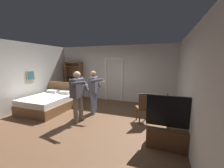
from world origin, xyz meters
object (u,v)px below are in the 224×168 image
bed (50,102)px  suitcase_dark (76,97)px  tv_flatscreen (173,133)px  suitcase_small (75,98)px  laptop (161,100)px  bookshelf (74,79)px  person_striped_shirt (94,89)px  bottle_on_table (167,99)px  person_blue_shirt (78,93)px  side_table (162,108)px  wooden_chair (144,106)px

bed → suitcase_dark: (0.34, 1.29, -0.08)m
tv_flatscreen → suitcase_small: bearing=151.5°
suitcase_dark → laptop: bearing=-3.3°
bookshelf → person_striped_shirt: 2.80m
laptop → bed: bearing=-176.8°
bottle_on_table → person_blue_shirt: (-2.69, -0.80, 0.14)m
laptop → suitcase_dark: (-3.94, 1.05, -0.52)m
bookshelf → person_striped_shirt: bookshelf is taller
laptop → bottle_on_table: size_ratio=1.42×
bookshelf → bottle_on_table: (4.70, -1.87, -0.20)m
bookshelf → person_blue_shirt: (2.00, -2.67, -0.06)m
suitcase_dark → person_striped_shirt: bearing=-22.2°
bed → tv_flatscreen: bearing=-13.2°
bed → laptop: bearing=3.2°
bed → suitcase_small: (0.36, 1.22, -0.11)m
laptop → person_blue_shirt: (-2.51, -0.84, 0.21)m
bookshelf → person_blue_shirt: bearing=-53.1°
side_table → suitcase_small: bearing=166.7°
bed → suitcase_dark: bearing=75.2°
laptop → bottle_on_table: 0.20m
bed → laptop: bed is taller
suitcase_small → person_blue_shirt: bearing=-52.0°
side_table → bookshelf: bearing=158.5°
suitcase_small → tv_flatscreen: bearing=-28.3°
bottle_on_table → person_blue_shirt: size_ratio=0.17×
laptop → suitcase_small: laptop is taller
bookshelf → person_blue_shirt: bookshelf is taller
bed → suitcase_small: bearing=73.6°
bed → person_striped_shirt: size_ratio=1.19×
tv_flatscreen → wooden_chair: (-0.81, 1.13, 0.20)m
side_table → wooden_chair: wooden_chair is taller
wooden_chair → bed: bearing=-179.3°
side_table → suitcase_small: 4.08m
laptop → person_striped_shirt: person_striped_shirt is taller
laptop → side_table: bearing=43.3°
laptop → suitcase_dark: laptop is taller
bookshelf → wooden_chair: 4.53m
bed → person_striped_shirt: person_striped_shirt is taller
bookshelf → wooden_chair: (4.02, -2.02, -0.48)m
tv_flatscreen → suitcase_dark: (-4.25, 2.37, -0.12)m
bed → bookshelf: 2.21m
laptop → person_blue_shirt: 2.65m
wooden_chair → person_blue_shirt: person_blue_shirt is taller
person_striped_shirt → bookshelf: bearing=139.4°
side_table → person_blue_shirt: bearing=-161.0°
tv_flatscreen → person_blue_shirt: size_ratio=0.74×
person_striped_shirt → suitcase_dark: bearing=146.2°
side_table → suitcase_dark: bearing=165.8°
tv_flatscreen → person_striped_shirt: bearing=153.8°
suitcase_dark → wooden_chair: bearing=-8.3°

